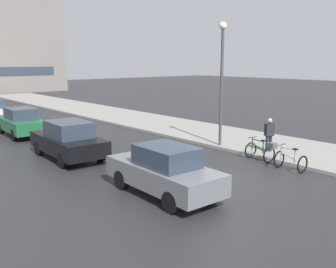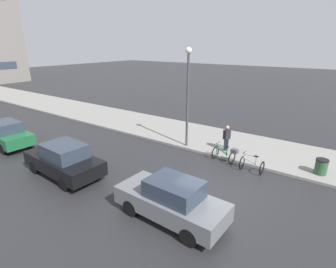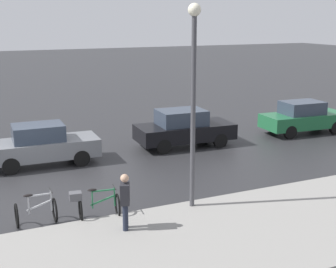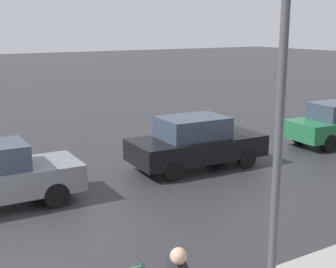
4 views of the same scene
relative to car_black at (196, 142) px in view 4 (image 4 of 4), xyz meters
The scene contains 2 objects.
car_black is the anchor object (origin of this frame).
streetlamp 7.72m from the car_black, 24.36° to the right, with size 0.36×0.36×5.96m.
Camera 4 is at (9.20, -1.47, 4.40)m, focal length 50.00 mm.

